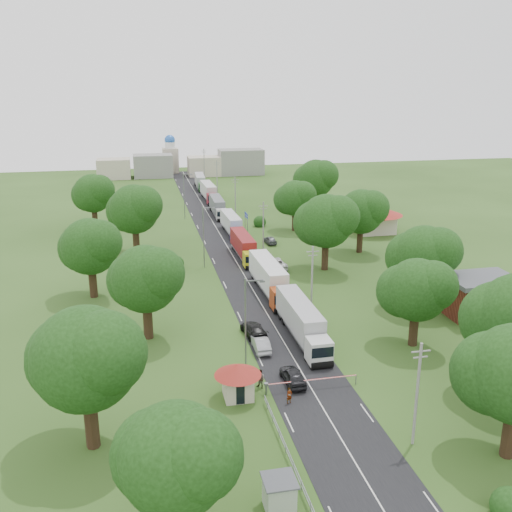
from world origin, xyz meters
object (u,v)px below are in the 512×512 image
object	(u,v)px
car_lane_mid	(261,344)
truck_0	(302,321)
boom_barrier	(298,382)
guard_booth	(238,377)
car_lane_front	(293,376)
info_sign	(246,218)
pedestrian_near	(289,396)

from	to	relation	value
car_lane_mid	truck_0	bearing A→B (deg)	-160.09
boom_barrier	guard_booth	xyz separation A→B (m)	(-5.84, -0.00, 1.27)
boom_barrier	car_lane_mid	xyz separation A→B (m)	(-1.64, 9.26, -0.15)
car_lane_front	guard_booth	bearing A→B (deg)	13.31
info_sign	car_lane_mid	bearing A→B (deg)	-99.18
car_lane_mid	pedestrian_near	distance (m)	11.28
info_sign	truck_0	distance (m)	48.97
truck_0	guard_booth	bearing A→B (deg)	-130.25
guard_booth	info_sign	bearing A→B (deg)	78.32
pedestrian_near	info_sign	bearing A→B (deg)	66.81
truck_0	car_lane_front	bearing A→B (deg)	-110.95
car_lane_mid	guard_booth	bearing A→B (deg)	65.88
boom_barrier	car_lane_front	distance (m)	1.51
info_sign	pedestrian_near	xyz separation A→B (m)	(-7.99, -62.02, -2.22)
info_sign	truck_0	xyz separation A→B (m)	(-2.98, -48.87, -0.81)
info_sign	car_lane_front	distance (m)	58.92
truck_0	car_lane_front	distance (m)	10.41
guard_booth	car_lane_front	world-z (taller)	guard_booth
pedestrian_near	guard_booth	bearing A→B (deg)	139.58
guard_booth	info_sign	distance (m)	61.27
boom_barrier	truck_0	xyz separation A→B (m)	(3.58, 11.13, 1.30)
guard_booth	car_lane_front	xyz separation A→B (m)	(5.73, 1.50, -1.40)
truck_0	car_lane_mid	distance (m)	5.73
guard_booth	car_lane_front	size ratio (longest dim) A/B	0.98
guard_booth	pedestrian_near	bearing A→B (deg)	-24.57
pedestrian_near	boom_barrier	bearing A→B (deg)	38.88
car_lane_mid	pedestrian_near	xyz separation A→B (m)	(0.21, -11.28, 0.04)
car_lane_front	car_lane_mid	distance (m)	7.91
car_lane_front	car_lane_mid	bearing A→B (deg)	-80.18
boom_barrier	truck_0	world-z (taller)	truck_0
guard_booth	car_lane_mid	distance (m)	10.27
boom_barrier	guard_booth	bearing A→B (deg)	-179.99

